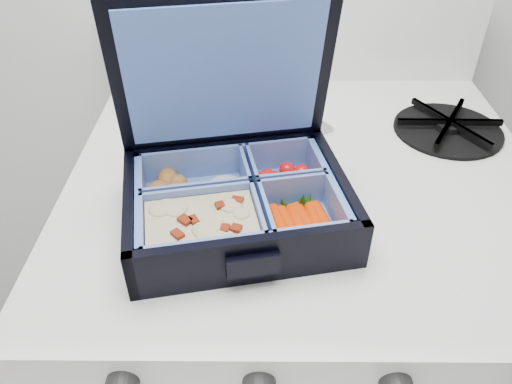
# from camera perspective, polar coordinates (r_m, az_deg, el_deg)

# --- Properties ---
(stove) EXTENTS (0.65, 0.65, 0.97)m
(stove) POSITION_cam_1_polar(r_m,az_deg,el_deg) (1.07, 3.95, -18.45)
(stove) COLOR white
(stove) RESTS_ON floor
(bento_box) EXTENTS (0.29, 0.24, 0.06)m
(bento_box) POSITION_cam_1_polar(r_m,az_deg,el_deg) (0.59, -2.17, -1.30)
(bento_box) COLOR black
(bento_box) RESTS_ON stove
(burner_grate) EXTENTS (0.17, 0.17, 0.02)m
(burner_grate) POSITION_cam_1_polar(r_m,az_deg,el_deg) (0.83, 21.20, 7.18)
(burner_grate) COLOR black
(burner_grate) RESTS_ON stove
(burner_grate_rear) EXTENTS (0.18, 0.18, 0.02)m
(burner_grate_rear) POSITION_cam_1_polar(r_m,az_deg,el_deg) (0.82, -5.78, 9.29)
(burner_grate_rear) COLOR black
(burner_grate_rear) RESTS_ON stove
(fork) EXTENTS (0.16, 0.12, 0.01)m
(fork) POSITION_cam_1_polar(r_m,az_deg,el_deg) (0.74, 2.49, 5.30)
(fork) COLOR #A8A8AA
(fork) RESTS_ON stove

